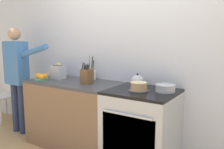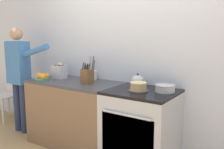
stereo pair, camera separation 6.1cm
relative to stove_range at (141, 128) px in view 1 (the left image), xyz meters
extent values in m
cube|color=silver|center=(-0.31, 0.35, 0.86)|extent=(8.00, 0.04, 2.60)
cube|color=brown|center=(-1.00, 0.00, -0.02)|extent=(1.25, 0.65, 0.85)
cube|color=#3D3D42|center=(-1.00, 0.00, 0.42)|extent=(1.25, 0.65, 0.03)
cube|color=#B7BABF|center=(0.00, 0.00, -0.02)|extent=(0.75, 0.65, 0.85)
cube|color=black|center=(0.00, -0.32, 0.01)|extent=(0.61, 0.01, 0.47)
cylinder|color=#B7BABF|center=(0.00, -0.34, 0.25)|extent=(0.56, 0.02, 0.02)
cube|color=black|center=(0.00, 0.00, 0.42)|extent=(0.75, 0.65, 0.03)
cylinder|color=#4C4C51|center=(-0.02, -0.04, 0.44)|extent=(0.22, 0.22, 0.01)
cylinder|color=tan|center=(-0.02, -0.04, 0.47)|extent=(0.18, 0.18, 0.04)
cylinder|color=tan|center=(-0.02, -0.04, 0.51)|extent=(0.17, 0.17, 0.04)
cylinder|color=beige|center=(-0.02, -0.04, 0.53)|extent=(0.18, 0.18, 0.01)
cylinder|color=#B7BABF|center=(-0.15, 0.17, 0.44)|extent=(0.11, 0.11, 0.01)
ellipsoid|color=#B7BABF|center=(-0.15, 0.17, 0.51)|extent=(0.16, 0.16, 0.13)
cone|color=#B7BABF|center=(-0.07, 0.17, 0.53)|extent=(0.08, 0.03, 0.07)
sphere|color=black|center=(-0.15, 0.17, 0.59)|extent=(0.02, 0.02, 0.02)
cylinder|color=#B7BABF|center=(0.24, 0.09, 0.48)|extent=(0.21, 0.21, 0.07)
torus|color=#B7BABF|center=(0.24, 0.09, 0.52)|extent=(0.22, 0.22, 0.01)
cube|color=brown|center=(-0.75, -0.03, 0.53)|extent=(0.12, 0.13, 0.18)
cylinder|color=black|center=(-0.79, -0.06, 0.67)|extent=(0.01, 0.04, 0.09)
cylinder|color=black|center=(-0.75, -0.06, 0.65)|extent=(0.01, 0.03, 0.06)
cylinder|color=black|center=(-0.72, -0.06, 0.65)|extent=(0.01, 0.03, 0.06)
cylinder|color=black|center=(-0.79, -0.03, 0.66)|extent=(0.01, 0.04, 0.07)
cylinder|color=black|center=(-0.75, -0.03, 0.66)|extent=(0.01, 0.03, 0.07)
cylinder|color=black|center=(-0.72, -0.03, 0.66)|extent=(0.01, 0.04, 0.08)
cylinder|color=silver|center=(-0.88, 0.24, 0.50)|extent=(0.12, 0.12, 0.12)
cylinder|color=#A37A51|center=(-0.90, 0.22, 0.62)|extent=(0.03, 0.04, 0.28)
cylinder|color=black|center=(-0.87, 0.26, 0.59)|extent=(0.05, 0.03, 0.22)
cylinder|color=black|center=(-0.89, 0.26, 0.62)|extent=(0.04, 0.03, 0.27)
cylinder|color=#4C7F66|center=(-1.40, -0.20, 0.46)|extent=(0.20, 0.20, 0.04)
sphere|color=orange|center=(-1.44, -0.20, 0.50)|extent=(0.08, 0.08, 0.08)
sphere|color=orange|center=(-1.37, -0.15, 0.50)|extent=(0.07, 0.07, 0.07)
sphere|color=orange|center=(-1.35, -0.22, 0.50)|extent=(0.07, 0.07, 0.07)
sphere|color=orange|center=(-1.40, -0.18, 0.50)|extent=(0.07, 0.07, 0.07)
sphere|color=orange|center=(-1.40, -0.18, 0.49)|extent=(0.07, 0.07, 0.07)
cube|color=#B7BABF|center=(-1.31, 0.03, 0.53)|extent=(0.18, 0.14, 0.18)
cube|color=black|center=(-1.35, 0.03, 0.63)|extent=(0.02, 0.10, 0.00)
cube|color=black|center=(-1.27, 0.03, 0.63)|extent=(0.02, 0.10, 0.00)
cube|color=black|center=(-1.41, 0.03, 0.57)|extent=(0.02, 0.02, 0.01)
cube|color=white|center=(-1.44, 0.17, 0.52)|extent=(0.07, 0.07, 0.16)
pyramid|color=#E0BC4C|center=(-1.44, 0.17, 0.63)|extent=(0.07, 0.07, 0.03)
cylinder|color=#283351|center=(-2.09, -0.13, -0.06)|extent=(0.11, 0.11, 0.76)
cylinder|color=#283351|center=(-1.93, -0.13, -0.06)|extent=(0.11, 0.11, 0.76)
cube|color=#3D70AD|center=(-2.01, -0.13, 0.64)|extent=(0.34, 0.20, 0.63)
cylinder|color=#3D70AD|center=(-2.22, -0.13, 0.68)|extent=(0.08, 0.08, 0.53)
cylinder|color=#3D70AD|center=(-1.61, -0.13, 0.82)|extent=(0.54, 0.08, 0.22)
sphere|color=tan|center=(-2.01, -0.13, 1.06)|extent=(0.18, 0.18, 0.18)
cylinder|color=silver|center=(-2.53, -0.11, -0.23)|extent=(0.04, 0.04, 0.43)
cylinder|color=silver|center=(-2.85, 0.21, -0.23)|extent=(0.04, 0.04, 0.43)
cylinder|color=silver|center=(-2.53, 0.21, -0.23)|extent=(0.04, 0.04, 0.43)
cube|color=silver|center=(-2.69, 0.05, 0.00)|extent=(0.40, 0.40, 0.02)
cube|color=silver|center=(-2.69, 0.24, 0.21)|extent=(0.40, 0.03, 0.40)
camera|label=1|loc=(1.18, -2.44, 1.05)|focal=40.00mm
camera|label=2|loc=(1.23, -2.41, 1.05)|focal=40.00mm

